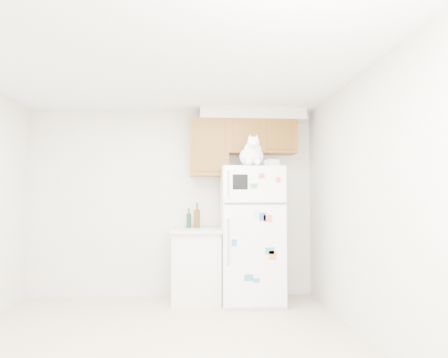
{
  "coord_description": "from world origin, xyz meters",
  "views": [
    {
      "loc": [
        0.34,
        -3.44,
        1.3
      ],
      "look_at": [
        0.68,
        1.55,
        1.55
      ],
      "focal_mm": 32.0,
      "sensor_mm": 36.0,
      "label": 1
    }
  ],
  "objects": [
    {
      "name": "bottle_amber",
      "position": [
        0.34,
        1.82,
        1.08
      ],
      "size": [
        0.08,
        0.08,
        0.33
      ],
      "primitive_type": null,
      "color": "#593814",
      "rests_on": "base_counter"
    },
    {
      "name": "room_shell",
      "position": [
        0.12,
        0.24,
        1.67
      ],
      "size": [
        3.84,
        4.04,
        2.52
      ],
      "color": "silver",
      "rests_on": "ground_plane"
    },
    {
      "name": "bottle_green",
      "position": [
        0.23,
        1.87,
        1.05
      ],
      "size": [
        0.06,
        0.06,
        0.26
      ],
      "primitive_type": null,
      "color": "#19381E",
      "rests_on": "base_counter"
    },
    {
      "name": "refrigerator",
      "position": [
        1.03,
        1.61,
        0.85
      ],
      "size": [
        0.76,
        0.78,
        1.7
      ],
      "color": "white",
      "rests_on": "ground_plane"
    },
    {
      "name": "storage_box_back",
      "position": [
        1.26,
        1.75,
        1.75
      ],
      "size": [
        0.2,
        0.16,
        0.1
      ],
      "primitive_type": "cube",
      "rotation": [
        0.0,
        0.0,
        -0.19
      ],
      "color": "white",
      "rests_on": "refrigerator"
    },
    {
      "name": "base_counter",
      "position": [
        0.34,
        1.68,
        0.46
      ],
      "size": [
        0.64,
        0.64,
        0.92
      ],
      "color": "white",
      "rests_on": "ground_plane"
    },
    {
      "name": "cat",
      "position": [
        1.01,
        1.36,
        1.84
      ],
      "size": [
        0.36,
        0.53,
        0.37
      ],
      "color": "white",
      "rests_on": "refrigerator"
    },
    {
      "name": "ground_plane",
      "position": [
        0.0,
        0.0,
        -0.01
      ],
      "size": [
        3.8,
        4.0,
        0.01
      ],
      "primitive_type": "cube",
      "color": "#C3B396"
    },
    {
      "name": "storage_box_front",
      "position": [
        1.27,
        1.47,
        1.74
      ],
      "size": [
        0.18,
        0.16,
        0.09
      ],
      "primitive_type": "cube",
      "rotation": [
        0.0,
        0.0,
        0.43
      ],
      "color": "white",
      "rests_on": "refrigerator"
    }
  ]
}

